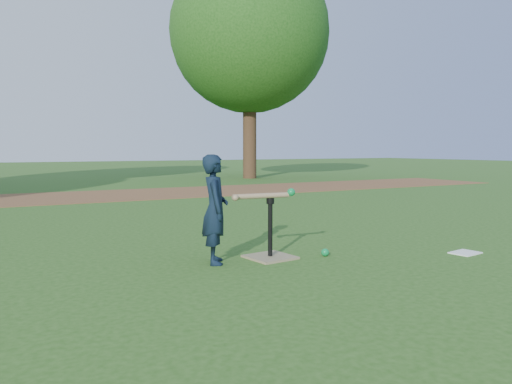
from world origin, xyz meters
TOP-DOWN VIEW (x-y plane):
  - ground at (0.00, 0.00)m, footprint 80.00×80.00m
  - dirt_strip at (0.00, 7.50)m, footprint 24.00×3.00m
  - child at (-0.24, -0.05)m, footprint 0.37×0.45m
  - wiffle_ball_ground at (0.88, -0.31)m, footprint 0.08×0.08m
  - clipboard at (2.27, -0.90)m, footprint 0.33×0.27m
  - batting_tee at (0.33, -0.11)m, footprint 0.48×0.48m
  - swing_action at (0.25, -0.15)m, footprint 0.70×0.13m
  - tree_right at (6.50, 12.00)m, footprint 5.80×5.80m

SIDE VIEW (x-z plane):
  - ground at x=0.00m, z-range 0.00..0.00m
  - dirt_strip at x=0.00m, z-range 0.00..0.01m
  - clipboard at x=2.27m, z-range 0.00..0.01m
  - wiffle_ball_ground at x=0.88m, z-range 0.00..0.08m
  - batting_tee at x=0.33m, z-range -0.20..0.42m
  - child at x=-0.24m, z-range 0.00..1.05m
  - swing_action at x=0.25m, z-range 0.60..0.70m
  - tree_right at x=6.50m, z-range 1.19..9.39m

